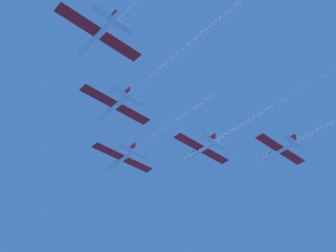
{
  "coord_description": "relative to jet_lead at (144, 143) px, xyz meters",
  "views": [
    {
      "loc": [
        -44.64,
        -64.25,
        -52.97
      ],
      "look_at": [
        0.14,
        -14.48,
        0.1
      ],
      "focal_mm": 44.47,
      "sensor_mm": 36.0,
      "label": 1
    }
  ],
  "objects": [
    {
      "name": "jet_left_outer",
      "position": [
        -23.83,
        -25.65,
        0.62
      ],
      "size": [
        15.48,
        36.45,
        2.56
      ],
      "color": "white"
    },
    {
      "name": "jet_right_outer",
      "position": [
        24.67,
        -28.33,
        0.76
      ],
      "size": [
        15.48,
        42.89,
        2.56
      ],
      "color": "white"
    },
    {
      "name": "jet_left_wing",
      "position": [
        -11.23,
        -15.07,
        1.05
      ],
      "size": [
        15.48,
        41.58,
        2.56
      ],
      "color": "white"
    },
    {
      "name": "jet_right_wing",
      "position": [
        12.0,
        -16.12,
        1.27
      ],
      "size": [
        15.48,
        42.41,
        2.56
      ],
      "color": "white"
    },
    {
      "name": "jet_lead",
      "position": [
        0.0,
        0.0,
        0.0
      ],
      "size": [
        15.48,
        35.43,
        2.56
      ],
      "color": "white"
    }
  ]
}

